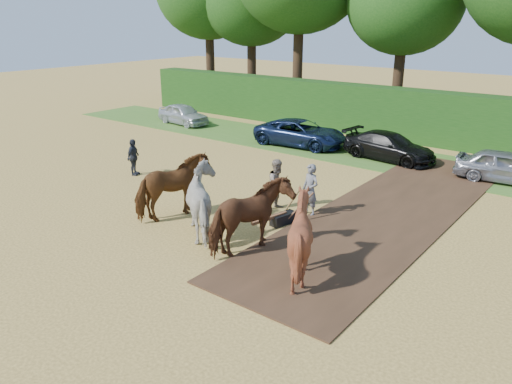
{
  "coord_description": "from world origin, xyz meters",
  "views": [
    {
      "loc": [
        8.21,
        -9.94,
        6.95
      ],
      "look_at": [
        -1.45,
        2.52,
        1.4
      ],
      "focal_mm": 35.0,
      "sensor_mm": 36.0,
      "label": 1
    }
  ],
  "objects_px": {
    "parked_cars": "(361,143)",
    "spectator_far": "(133,157)",
    "spectator_near": "(278,184)",
    "plough_team": "(231,209)"
  },
  "relations": [
    {
      "from": "spectator_near",
      "to": "parked_cars",
      "type": "bearing_deg",
      "value": 18.38
    },
    {
      "from": "spectator_near",
      "to": "plough_team",
      "type": "relative_size",
      "value": 0.25
    },
    {
      "from": "spectator_far",
      "to": "plough_team",
      "type": "relative_size",
      "value": 0.21
    },
    {
      "from": "spectator_far",
      "to": "parked_cars",
      "type": "height_order",
      "value": "spectator_far"
    },
    {
      "from": "spectator_far",
      "to": "parked_cars",
      "type": "distance_m",
      "value": 11.67
    },
    {
      "from": "spectator_far",
      "to": "plough_team",
      "type": "bearing_deg",
      "value": -132.89
    },
    {
      "from": "spectator_near",
      "to": "spectator_far",
      "type": "relative_size",
      "value": 1.16
    },
    {
      "from": "parked_cars",
      "to": "spectator_far",
      "type": "bearing_deg",
      "value": -125.53
    },
    {
      "from": "plough_team",
      "to": "spectator_far",
      "type": "bearing_deg",
      "value": 161.34
    },
    {
      "from": "spectator_far",
      "to": "plough_team",
      "type": "xyz_separation_m",
      "value": [
        8.33,
        -2.81,
        0.31
      ]
    }
  ]
}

